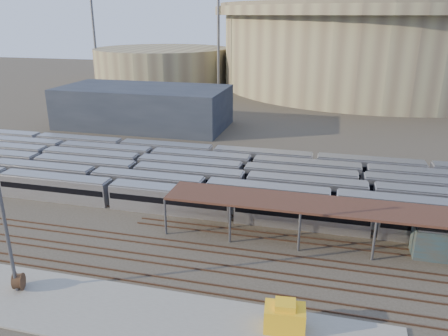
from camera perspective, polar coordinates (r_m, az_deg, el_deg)
name	(u,v)px	position (r m, az deg, el deg)	size (l,w,h in m)	color
ground	(223,246)	(54.96, -0.16, -10.20)	(420.00, 420.00, 0.00)	#383026
apron	(133,315)	(44.69, -11.85, -18.34)	(50.00, 9.00, 0.20)	gray
subway_trains	(232,179)	(71.18, 1.06, -1.46)	(120.85, 23.90, 3.60)	silver
inspection_shed	(413,215)	(55.84, 23.50, -5.71)	(60.30, 6.00, 5.30)	#515156
empty_tracks	(212,267)	(50.78, -1.61, -12.81)	(170.00, 9.62, 0.18)	#4C3323
stadium	(374,43)	(187.02, 18.98, 15.13)	(124.00, 124.00, 32.50)	gray
secondary_arena	(162,65)	(191.45, -8.05, 13.18)	(56.00, 56.00, 14.00)	gray
service_building	(144,107)	(113.80, -10.45, 7.86)	(42.00, 20.00, 10.00)	#1E232D
floodlight_0	(218,34)	(161.93, -0.74, 17.11)	(4.00, 1.00, 38.40)	#515156
floodlight_1	(94,32)	(192.58, -16.64, 16.71)	(4.00, 1.00, 38.40)	#515156
floodlight_3	(290,30)	(207.53, 8.64, 17.41)	(4.00, 1.00, 38.40)	#515156
cable_reel_west	(19,281)	(51.29, -25.25, -13.19)	(1.82, 1.82, 1.01)	#4F371F
yard_light_pole	(2,205)	(47.27, -27.04, -4.38)	(0.82, 0.36, 19.03)	#515156
yellow_equipment	(285,318)	(41.90, 7.92, -18.83)	(3.66, 2.29, 2.29)	gold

